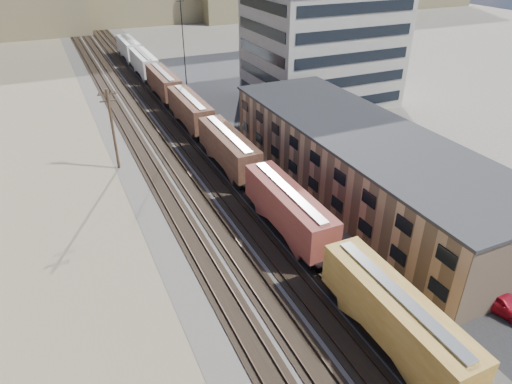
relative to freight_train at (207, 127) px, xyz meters
name	(u,v)px	position (x,y,z in m)	size (l,w,h in m)	color
ballast_bed	(169,134)	(-3.80, 6.18, -2.76)	(18.00, 200.00, 0.06)	#4C4742
dirt_yard	(17,195)	(-23.80, -3.82, -2.78)	(24.00, 180.00, 0.03)	#7E7056
asphalt_lot	(357,147)	(18.20, -8.82, -2.77)	(26.00, 120.00, 0.04)	#232326
rail_tracks	(165,134)	(-4.35, 6.18, -2.68)	(11.40, 200.00, 0.24)	black
freight_train	(207,127)	(0.00, 0.00, 0.00)	(3.00, 119.74, 4.46)	black
warehouse	(362,161)	(11.18, -18.82, 0.86)	(12.40, 40.40, 7.25)	tan
office_tower	(321,45)	(24.15, 11.13, 6.47)	(22.60, 18.60, 18.45)	#9E998E
utility_pole_north	(113,128)	(-12.30, -1.82, 2.50)	(2.20, 0.32, 10.00)	#382619
radio_mast	(184,52)	(2.20, 16.18, 6.33)	(1.20, 0.16, 18.00)	black
parked_car_red	(499,301)	(9.83, -38.69, -1.96)	(1.96, 4.88, 1.66)	#AA0F21
parked_car_white	(507,264)	(14.26, -35.71, -2.06)	(1.54, 4.43, 1.46)	silver
parked_car_blue	(287,107)	(16.20, 7.62, -1.99)	(2.68, 5.80, 1.61)	navy
parked_car_far	(385,122)	(26.34, -4.35, -2.06)	(1.74, 4.33, 1.48)	silver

